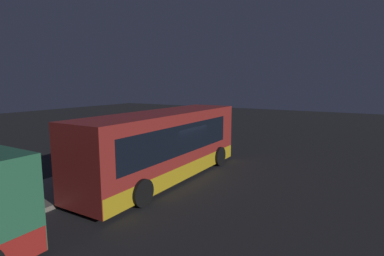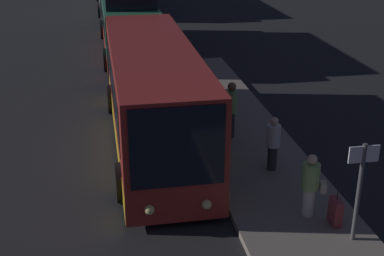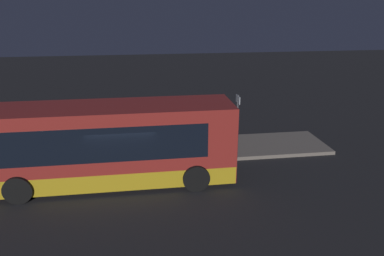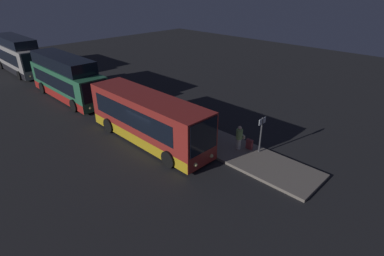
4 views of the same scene
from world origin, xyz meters
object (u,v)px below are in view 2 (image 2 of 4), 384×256
at_px(bus_second, 127,18).
at_px(passenger_with_bags, 273,142).
at_px(passenger_waiting, 231,107).
at_px(bus_lead, 153,96).
at_px(suitcase, 335,212).
at_px(sign_post, 360,182).
at_px(passenger_boarding, 311,184).

distance_m(bus_second, passenger_with_bags, 15.22).
xyz_separation_m(bus_second, passenger_waiting, (12.44, 2.45, -0.53)).
relative_size(passenger_waiting, passenger_with_bags, 1.17).
xyz_separation_m(bus_lead, passenger_with_bags, (2.76, 3.06, -0.59)).
bearing_deg(passenger_with_bags, passenger_waiting, 113.70).
bearing_deg(suitcase, bus_lead, -147.80).
distance_m(suitcase, sign_post, 1.32).
bearing_deg(bus_lead, passenger_with_bags, 47.96).
distance_m(passenger_waiting, suitcase, 5.62).
bearing_deg(suitcase, bus_second, -168.54).
relative_size(bus_lead, passenger_with_bags, 6.43).
xyz_separation_m(passenger_with_bags, suitcase, (3.01, 0.57, -0.51)).
height_order(passenger_boarding, suitcase, passenger_boarding).
height_order(bus_second, passenger_boarding, bus_second).
bearing_deg(passenger_with_bags, bus_lead, 147.73).
height_order(bus_second, sign_post, bus_second).
distance_m(bus_lead, passenger_with_bags, 4.16).
bearing_deg(bus_second, bus_lead, 0.00).
bearing_deg(passenger_waiting, bus_second, 68.85).
relative_size(bus_lead, sign_post, 4.33).
bearing_deg(suitcase, passenger_with_bags, -169.22).
bearing_deg(passenger_waiting, sign_post, -110.03).
height_order(bus_lead, bus_second, bus_second).
distance_m(bus_lead, suitcase, 6.90).
bearing_deg(passenger_waiting, suitcase, -110.09).
bearing_deg(bus_second, suitcase, 11.46).
xyz_separation_m(passenger_waiting, passenger_with_bags, (2.45, 0.61, -0.18)).
xyz_separation_m(passenger_with_bags, sign_post, (3.66, 0.72, 0.62)).
bearing_deg(passenger_boarding, bus_second, -153.21).
height_order(passenger_boarding, passenger_waiting, passenger_waiting).
distance_m(bus_lead, sign_post, 7.45).
bearing_deg(bus_lead, sign_post, 30.48).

